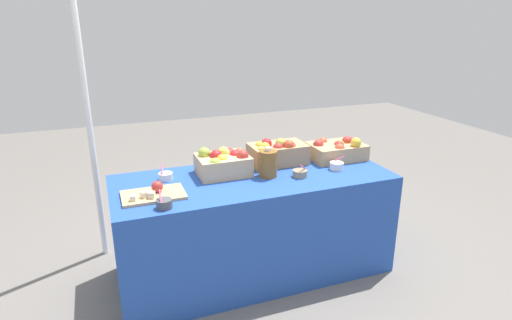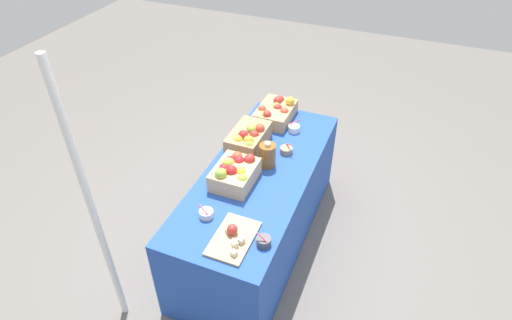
{
  "view_description": "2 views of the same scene",
  "coord_description": "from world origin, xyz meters",
  "px_view_note": "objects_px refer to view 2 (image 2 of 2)",
  "views": [
    {
      "loc": [
        -0.94,
        -2.53,
        1.78
      ],
      "look_at": [
        0.0,
        -0.04,
        0.87
      ],
      "focal_mm": 29.62,
      "sensor_mm": 36.0,
      "label": 1
    },
    {
      "loc": [
        -2.31,
        -0.91,
        2.79
      ],
      "look_at": [
        -0.05,
        0.0,
        0.88
      ],
      "focal_mm": 29.97,
      "sensor_mm": 36.0,
      "label": 2
    }
  ],
  "objects_px": {
    "apple_crate_right": "(235,172)",
    "cutting_board_front": "(233,237)",
    "apple_crate_left": "(275,112)",
    "sample_bowl_far": "(294,128)",
    "apple_crate_middle": "(249,138)",
    "sample_bowl_mid": "(286,150)",
    "cider_jug": "(267,155)",
    "sample_bowl_near": "(206,214)",
    "sample_bowl_extra": "(264,241)",
    "tent_pole": "(93,213)"
  },
  "relations": [
    {
      "from": "apple_crate_middle",
      "to": "sample_bowl_near",
      "type": "distance_m",
      "value": 0.83
    },
    {
      "from": "cider_jug",
      "to": "apple_crate_right",
      "type": "bearing_deg",
      "value": 150.9
    },
    {
      "from": "apple_crate_right",
      "to": "sample_bowl_extra",
      "type": "distance_m",
      "value": 0.63
    },
    {
      "from": "apple_crate_left",
      "to": "tent_pole",
      "type": "relative_size",
      "value": 0.2
    },
    {
      "from": "sample_bowl_mid",
      "to": "sample_bowl_far",
      "type": "bearing_deg",
      "value": 6.86
    },
    {
      "from": "sample_bowl_mid",
      "to": "sample_bowl_far",
      "type": "distance_m",
      "value": 0.31
    },
    {
      "from": "sample_bowl_mid",
      "to": "sample_bowl_extra",
      "type": "distance_m",
      "value": 0.97
    },
    {
      "from": "tent_pole",
      "to": "apple_crate_right",
      "type": "bearing_deg",
      "value": -31.83
    },
    {
      "from": "sample_bowl_near",
      "to": "sample_bowl_extra",
      "type": "distance_m",
      "value": 0.45
    },
    {
      "from": "sample_bowl_near",
      "to": "cider_jug",
      "type": "distance_m",
      "value": 0.69
    },
    {
      "from": "sample_bowl_near",
      "to": "cider_jug",
      "type": "xyz_separation_m",
      "value": [
        0.67,
        -0.18,
        0.07
      ]
    },
    {
      "from": "cutting_board_front",
      "to": "tent_pole",
      "type": "xyz_separation_m",
      "value": [
        -0.33,
        0.74,
        0.24
      ]
    },
    {
      "from": "sample_bowl_extra",
      "to": "sample_bowl_far",
      "type": "bearing_deg",
      "value": 9.63
    },
    {
      "from": "apple_crate_middle",
      "to": "cutting_board_front",
      "type": "bearing_deg",
      "value": -163.02
    },
    {
      "from": "apple_crate_left",
      "to": "sample_bowl_near",
      "type": "height_order",
      "value": "apple_crate_left"
    },
    {
      "from": "sample_bowl_extra",
      "to": "cider_jug",
      "type": "distance_m",
      "value": 0.79
    },
    {
      "from": "apple_crate_right",
      "to": "apple_crate_middle",
      "type": "bearing_deg",
      "value": 8.92
    },
    {
      "from": "sample_bowl_near",
      "to": "tent_pole",
      "type": "relative_size",
      "value": 0.05
    },
    {
      "from": "apple_crate_right",
      "to": "sample_bowl_far",
      "type": "xyz_separation_m",
      "value": [
        0.78,
        -0.2,
        -0.06
      ]
    },
    {
      "from": "apple_crate_middle",
      "to": "cider_jug",
      "type": "xyz_separation_m",
      "value": [
        -0.16,
        -0.22,
        0.0
      ]
    },
    {
      "from": "apple_crate_middle",
      "to": "sample_bowl_mid",
      "type": "xyz_separation_m",
      "value": [
        0.04,
        -0.3,
        -0.06
      ]
    },
    {
      "from": "sample_bowl_mid",
      "to": "apple_crate_middle",
      "type": "bearing_deg",
      "value": 97.1
    },
    {
      "from": "apple_crate_right",
      "to": "tent_pole",
      "type": "distance_m",
      "value": 1.01
    },
    {
      "from": "cutting_board_front",
      "to": "tent_pole",
      "type": "relative_size",
      "value": 0.19
    },
    {
      "from": "apple_crate_left",
      "to": "sample_bowl_mid",
      "type": "bearing_deg",
      "value": -149.95
    },
    {
      "from": "tent_pole",
      "to": "apple_crate_left",
      "type": "bearing_deg",
      "value": -16.17
    },
    {
      "from": "cutting_board_front",
      "to": "sample_bowl_extra",
      "type": "xyz_separation_m",
      "value": [
        0.04,
        -0.19,
        0.01
      ]
    },
    {
      "from": "sample_bowl_extra",
      "to": "apple_crate_right",
      "type": "bearing_deg",
      "value": 40.76
    },
    {
      "from": "apple_crate_middle",
      "to": "sample_bowl_near",
      "type": "bearing_deg",
      "value": -177.23
    },
    {
      "from": "sample_bowl_extra",
      "to": "cider_jug",
      "type": "height_order",
      "value": "cider_jug"
    },
    {
      "from": "sample_bowl_near",
      "to": "tent_pole",
      "type": "distance_m",
      "value": 0.7
    },
    {
      "from": "apple_crate_left",
      "to": "cutting_board_front",
      "type": "relative_size",
      "value": 1.08
    },
    {
      "from": "cutting_board_front",
      "to": "sample_bowl_mid",
      "type": "xyz_separation_m",
      "value": [
        0.98,
        -0.01,
        0.01
      ]
    },
    {
      "from": "sample_bowl_mid",
      "to": "cider_jug",
      "type": "bearing_deg",
      "value": 156.99
    },
    {
      "from": "apple_crate_left",
      "to": "apple_crate_middle",
      "type": "bearing_deg",
      "value": 173.7
    },
    {
      "from": "apple_crate_middle",
      "to": "cider_jug",
      "type": "height_order",
      "value": "cider_jug"
    },
    {
      "from": "cutting_board_front",
      "to": "sample_bowl_far",
      "type": "xyz_separation_m",
      "value": [
        1.29,
        0.02,
        0.01
      ]
    },
    {
      "from": "apple_crate_middle",
      "to": "sample_bowl_mid",
      "type": "distance_m",
      "value": 0.31
    },
    {
      "from": "apple_crate_left",
      "to": "sample_bowl_far",
      "type": "distance_m",
      "value": 0.25
    },
    {
      "from": "apple_crate_middle",
      "to": "apple_crate_right",
      "type": "height_order",
      "value": "apple_crate_middle"
    },
    {
      "from": "sample_bowl_mid",
      "to": "tent_pole",
      "type": "distance_m",
      "value": 1.53
    },
    {
      "from": "apple_crate_middle",
      "to": "sample_bowl_extra",
      "type": "bearing_deg",
      "value": -152.22
    },
    {
      "from": "cider_jug",
      "to": "sample_bowl_extra",
      "type": "bearing_deg",
      "value": -160.7
    },
    {
      "from": "sample_bowl_near",
      "to": "sample_bowl_extra",
      "type": "bearing_deg",
      "value": -100.3
    },
    {
      "from": "apple_crate_right",
      "to": "cutting_board_front",
      "type": "bearing_deg",
      "value": -156.7
    },
    {
      "from": "apple_crate_right",
      "to": "cider_jug",
      "type": "bearing_deg",
      "value": -29.1
    },
    {
      "from": "sample_bowl_far",
      "to": "cider_jug",
      "type": "height_order",
      "value": "cider_jug"
    },
    {
      "from": "apple_crate_left",
      "to": "sample_bowl_far",
      "type": "bearing_deg",
      "value": -120.19
    },
    {
      "from": "cutting_board_front",
      "to": "cider_jug",
      "type": "bearing_deg",
      "value": 5.18
    },
    {
      "from": "sample_bowl_near",
      "to": "tent_pole",
      "type": "height_order",
      "value": "tent_pole"
    }
  ]
}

